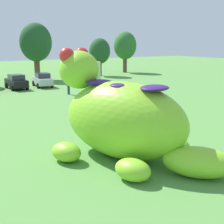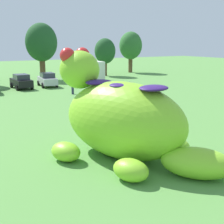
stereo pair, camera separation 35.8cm
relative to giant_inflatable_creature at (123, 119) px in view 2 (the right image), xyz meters
The scene contains 10 objects.
ground_plane 2.17m from the giant_inflatable_creature, 56.00° to the left, with size 160.00×160.00×0.00m, color #568E42.
giant_inflatable_creature is the anchor object (origin of this frame).
car_black 24.90m from the giant_inflatable_creature, 86.39° to the left, with size 2.02×4.14×1.72m.
car_silver 25.52m from the giant_inflatable_creature, 79.07° to the left, with size 2.26×4.25×1.72m.
box_truck 28.10m from the giant_inflatable_creature, 66.90° to the left, with size 2.77×6.54×2.95m.
tree_centre_left 33.48m from the giant_inflatable_creature, 78.31° to the left, with size 4.58×4.58×8.13m.
tree_centre 36.52m from the giant_inflatable_creature, 62.01° to the left, with size 3.40×3.40×6.03m.
tree_centre_right 42.30m from the giant_inflatable_creature, 55.57° to the left, with size 4.08×4.08×7.25m.
spectator_by_cars 16.05m from the giant_inflatable_creature, 63.92° to the left, with size 0.38×0.26×1.71m.
spectator_far_side 18.79m from the giant_inflatable_creature, 73.90° to the left, with size 0.38×0.26×1.71m.
Camera 2 is at (-8.13, -12.59, 5.42)m, focal length 49.03 mm.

